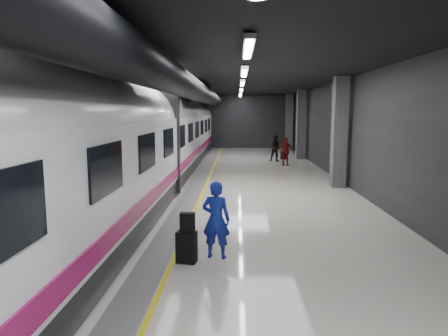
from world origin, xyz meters
TOP-DOWN VIEW (x-y plane):
  - ground at (0.00, 0.00)m, footprint 40.00×40.00m
  - platform_hall at (-0.29, 0.96)m, footprint 10.02×40.02m
  - train at (-3.25, -0.00)m, footprint 3.05×38.00m
  - traveler_main at (-0.06, -6.30)m, footprint 0.67×0.50m
  - suitcase_main at (-0.65, -6.61)m, footprint 0.45×0.33m
  - shoulder_bag at (-0.62, -6.63)m, footprint 0.31×0.17m
  - traveler_far_a at (2.80, 10.45)m, footprint 0.83×0.65m
  - traveler_far_b at (3.17, 8.68)m, footprint 0.96×0.41m
  - suitcase_far at (3.42, 11.69)m, footprint 0.39×0.29m

SIDE VIEW (x-z plane):
  - ground at x=0.00m, z-range 0.00..0.00m
  - suitcase_far at x=3.42m, z-range 0.00..0.52m
  - suitcase_main at x=-0.65m, z-range 0.00..0.66m
  - traveler_far_b at x=3.17m, z-range 0.00..1.63m
  - traveler_main at x=-0.06m, z-range 0.00..1.66m
  - traveler_far_a at x=2.80m, z-range 0.00..1.71m
  - shoulder_bag at x=-0.62m, z-range 0.66..1.06m
  - train at x=-3.25m, z-range 0.04..4.09m
  - platform_hall at x=-0.29m, z-range 1.28..5.79m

